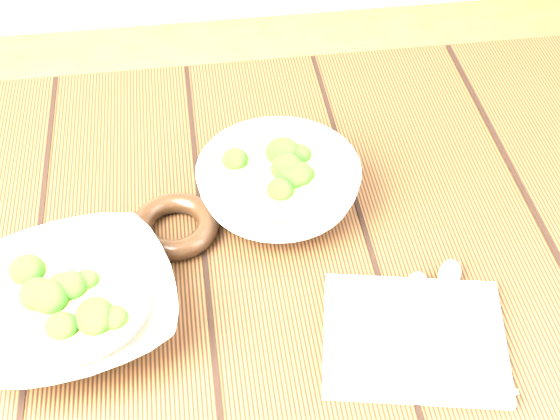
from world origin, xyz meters
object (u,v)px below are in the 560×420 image
object	(u,v)px
soup_bowl_back	(278,185)
trivet	(175,226)
table	(226,315)
soup_bowl_front	(73,305)
napkin	(414,338)

from	to	relation	value
soup_bowl_back	trivet	size ratio (longest dim) A/B	2.17
table	soup_bowl_front	size ratio (longest dim) A/B	4.54
trivet	napkin	distance (m)	0.32
trivet	napkin	world-z (taller)	trivet
soup_bowl_front	trivet	size ratio (longest dim) A/B	2.46
soup_bowl_back	soup_bowl_front	bearing A→B (deg)	-148.54
table	napkin	bearing A→B (deg)	-37.98
table	trivet	world-z (taller)	trivet
soup_bowl_front	soup_bowl_back	distance (m)	0.29
soup_bowl_front	trivet	world-z (taller)	soup_bowl_front
soup_bowl_back	napkin	bearing A→B (deg)	-62.91
table	soup_bowl_front	xyz separation A→B (m)	(-0.17, -0.08, 0.15)
table	trivet	distance (m)	0.15
soup_bowl_front	soup_bowl_back	xyz separation A→B (m)	(0.25, 0.15, 0.01)
napkin	table	bearing A→B (deg)	153.70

